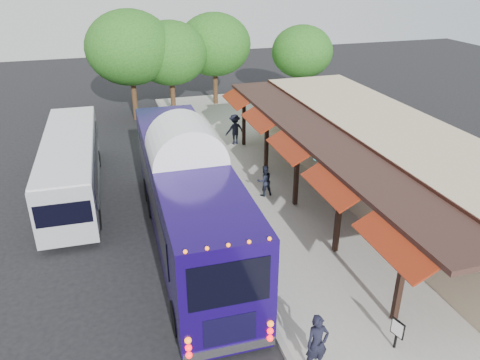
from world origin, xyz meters
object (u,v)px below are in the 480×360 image
object	(u,v)px
ped_a	(317,343)
city_bus	(71,164)
ped_d	(235,129)
ped_c	(192,137)
coach_bus	(188,194)
ped_b	(264,181)
sign_board	(397,330)

from	to	relation	value
ped_a	city_bus	bearing A→B (deg)	115.65
ped_d	ped_c	bearing A→B (deg)	-0.16
coach_bus	city_bus	bearing A→B (deg)	128.50
coach_bus	ped_a	distance (m)	7.88
ped_c	city_bus	bearing A→B (deg)	-8.57
coach_bus	ped_a	bearing A→B (deg)	-73.61
ped_a	ped_c	bearing A→B (deg)	89.55
coach_bus	ped_b	bearing A→B (deg)	35.43
ped_a	ped_d	xyz separation A→B (m)	(2.74, 17.46, 0.04)
coach_bus	sign_board	size ratio (longest dim) A/B	12.99
coach_bus	ped_c	xyz separation A→B (m)	(2.05, 9.40, -1.17)
ped_a	ped_b	xyz separation A→B (m)	(2.16, 10.38, -0.12)
city_bus	ped_a	distance (m)	15.01
city_bus	ped_b	xyz separation A→B (m)	(8.76, -3.09, -0.67)
ped_b	ped_c	distance (m)	6.88
ped_d	sign_board	world-z (taller)	ped_d
city_bus	ped_b	bearing A→B (deg)	-17.94
ped_c	ped_d	bearing A→B (deg)	155.22
ped_a	ped_c	distance (m)	16.91
ped_a	ped_b	size ratio (longest dim) A/B	1.16
ped_c	sign_board	xyz separation A→B (m)	(2.55, -16.91, -0.24)
ped_a	ped_d	world-z (taller)	ped_d
city_bus	ped_d	distance (m)	10.17
city_bus	ped_d	bearing A→B (deg)	24.63
ped_a	ped_b	bearing A→B (deg)	77.81
city_bus	ped_c	distance (m)	7.46
ped_c	ped_d	xyz separation A→B (m)	(2.74, 0.55, 0.02)
coach_bus	ped_a	world-z (taller)	coach_bus
coach_bus	sign_board	distance (m)	8.92
ped_c	coach_bus	bearing A→B (deg)	41.57
ped_b	ped_d	size ratio (longest dim) A/B	0.82
city_bus	ped_d	world-z (taller)	city_bus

